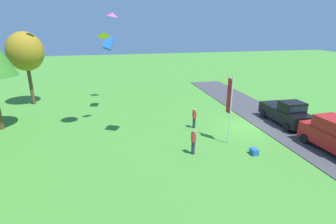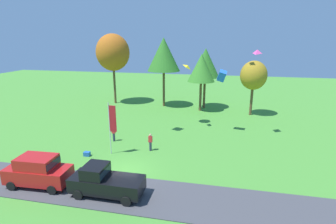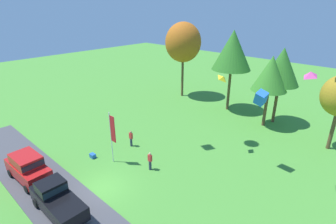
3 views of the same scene
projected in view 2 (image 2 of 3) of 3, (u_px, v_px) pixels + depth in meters
ground_plane at (126, 171)px, 21.36m from camera, size 120.00×120.00×0.00m
pavement_strip at (110, 191)px, 18.54m from camera, size 36.00×4.40×0.06m
car_suv_near_entrance at (38, 170)px, 18.89m from camera, size 4.68×2.21×2.28m
car_pickup_mid_row at (104, 181)px, 17.82m from camera, size 5.00×2.06×2.14m
person_on_lawn at (114, 133)px, 27.41m from camera, size 0.36×0.24×1.71m
person_watching_sky at (150, 142)px, 25.08m from camera, size 0.36×0.24×1.71m
tree_far_right at (113, 53)px, 41.65m from camera, size 5.31×5.31×11.20m
tree_far_left at (164, 55)px, 39.84m from camera, size 5.03×5.03×10.61m
tree_left_of_center at (201, 68)px, 37.58m from camera, size 3.95×3.95×8.34m
tree_right_of_center at (205, 63)px, 39.05m from camera, size 4.30×4.30×9.07m
tree_center_back at (254, 76)px, 35.60m from camera, size 3.59×3.59×7.57m
flag_banner at (112, 122)px, 23.73m from camera, size 0.71×0.08×4.94m
cooler_box at (87, 154)px, 24.10m from camera, size 0.56×0.40×0.40m
kite_box_trailing_tail at (222, 76)px, 28.35m from camera, size 1.10×1.11×1.44m
kite_diamond_high_left at (188, 66)px, 29.17m from camera, size 0.79×0.75×0.63m
kite_diamond_near_flag at (257, 52)px, 26.37m from camera, size 1.00×1.15×0.53m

